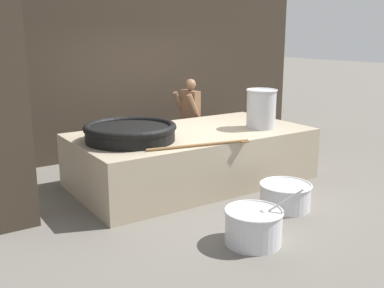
{
  "coord_description": "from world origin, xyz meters",
  "views": [
    {
      "loc": [
        -3.76,
        -5.71,
        2.29
      ],
      "look_at": [
        0.0,
        0.0,
        0.61
      ],
      "focal_mm": 42.0,
      "sensor_mm": 36.0,
      "label": 1
    }
  ],
  "objects_px": {
    "prep_bowl_meat": "(285,195)",
    "stock_pot": "(261,108)",
    "prep_bowl_vegetables": "(253,225)",
    "giant_wok_near": "(130,132)",
    "cook": "(190,115)"
  },
  "relations": [
    {
      "from": "prep_bowl_meat",
      "to": "stock_pot",
      "type": "bearing_deg",
      "value": 62.56
    },
    {
      "from": "stock_pot",
      "to": "prep_bowl_vegetables",
      "type": "distance_m",
      "value": 2.65
    },
    {
      "from": "prep_bowl_vegetables",
      "to": "prep_bowl_meat",
      "type": "xyz_separation_m",
      "value": [
        1.04,
        0.56,
        -0.03
      ]
    },
    {
      "from": "stock_pot",
      "to": "prep_bowl_meat",
      "type": "xyz_separation_m",
      "value": [
        -0.65,
        -1.25,
        -0.95
      ]
    },
    {
      "from": "giant_wok_near",
      "to": "stock_pot",
      "type": "xyz_separation_m",
      "value": [
        2.15,
        -0.34,
        0.19
      ]
    },
    {
      "from": "cook",
      "to": "prep_bowl_vegetables",
      "type": "distance_m",
      "value": 3.82
    },
    {
      "from": "giant_wok_near",
      "to": "prep_bowl_meat",
      "type": "bearing_deg",
      "value": -46.84
    },
    {
      "from": "giant_wok_near",
      "to": "cook",
      "type": "relative_size",
      "value": 0.88
    },
    {
      "from": "giant_wok_near",
      "to": "prep_bowl_vegetables",
      "type": "relative_size",
      "value": 1.71
    },
    {
      "from": "cook",
      "to": "prep_bowl_meat",
      "type": "bearing_deg",
      "value": 77.97
    },
    {
      "from": "giant_wok_near",
      "to": "prep_bowl_vegetables",
      "type": "height_order",
      "value": "giant_wok_near"
    },
    {
      "from": "stock_pot",
      "to": "prep_bowl_meat",
      "type": "distance_m",
      "value": 1.7
    },
    {
      "from": "giant_wok_near",
      "to": "stock_pot",
      "type": "relative_size",
      "value": 2.1
    },
    {
      "from": "giant_wok_near",
      "to": "prep_bowl_meat",
      "type": "xyz_separation_m",
      "value": [
        1.49,
        -1.59,
        -0.76
      ]
    },
    {
      "from": "prep_bowl_vegetables",
      "to": "prep_bowl_meat",
      "type": "height_order",
      "value": "prep_bowl_vegetables"
    }
  ]
}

